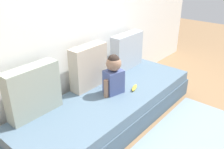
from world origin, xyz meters
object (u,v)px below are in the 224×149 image
Objects in this scene: throw_pillow_left at (33,91)px; banana at (134,88)px; throw_pillow_right at (127,51)px; couch at (110,108)px; throw_pillow_center at (89,67)px; toddler at (114,74)px.

throw_pillow_left is 3.25× the size of banana.
throw_pillow_right is 3.27× the size of banana.
couch is at bearing -23.61° from throw_pillow_left.
throw_pillow_left is at bearing 180.00° from throw_pillow_right.
throw_pillow_left is 1.54m from throw_pillow_right.
couch is 4.48× the size of throw_pillow_left.
throw_pillow_right is (1.54, 0.00, -0.01)m from throw_pillow_left.
throw_pillow_left reaches higher than throw_pillow_right.
throw_pillow_center is at bearing 121.86° from banana.
banana is at bearing -33.50° from toddler.
couch is at bearing -156.39° from throw_pillow_right.
throw_pillow_left is at bearing 158.68° from toddler.
banana is at bearing -25.24° from couch.
throw_pillow_right reaches higher than couch.
couch is at bearing -90.00° from throw_pillow_center.
throw_pillow_center is 3.11× the size of banana.
banana is at bearing -24.06° from throw_pillow_left.
throw_pillow_left is at bearing 156.39° from couch.
throw_pillow_center is 1.10× the size of toddler.
couch is 0.95m from throw_pillow_left.
throw_pillow_right reaches higher than toddler.
throw_pillow_left is at bearing 180.00° from throw_pillow_center.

